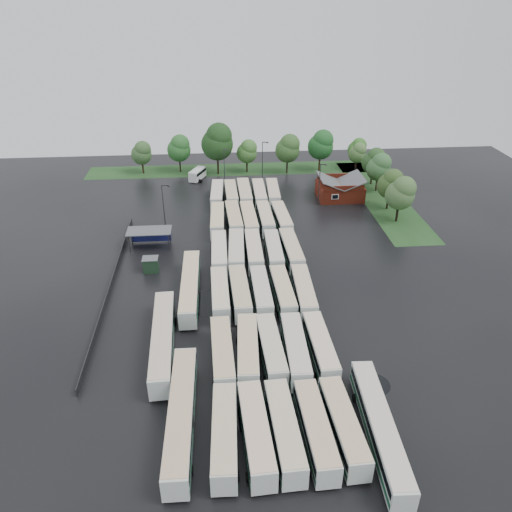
{
  "coord_description": "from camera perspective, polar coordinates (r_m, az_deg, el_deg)",
  "views": [
    {
      "loc": [
        -4.31,
        -63.26,
        44.2
      ],
      "look_at": [
        2.0,
        12.0,
        2.5
      ],
      "focal_mm": 35.0,
      "sensor_mm": 36.0,
      "label": 1
    }
  ],
  "objects": [
    {
      "name": "bus_r2c2",
      "position": [
        77.52,
        0.59,
        -4.2
      ],
      "size": [
        2.76,
        12.19,
        3.38
      ],
      "rotation": [
        0.0,
        0.0,
        0.01
      ],
      "color": "silver",
      "rests_on": "ground"
    },
    {
      "name": "tree_north_1",
      "position": [
        133.26,
        -8.76,
        12.1
      ],
      "size": [
        6.02,
        6.02,
        9.97
      ],
      "color": "black",
      "rests_on": "ground"
    },
    {
      "name": "artic_bus_west_c",
      "position": [
        68.99,
        -10.61,
        -9.41
      ],
      "size": [
        3.49,
        19.43,
        3.59
      ],
      "rotation": [
        0.0,
        0.0,
        0.04
      ],
      "color": "silver",
      "rests_on": "ground"
    },
    {
      "name": "bus_r5c0",
      "position": [
        113.72,
        -4.46,
        6.98
      ],
      "size": [
        3.19,
        12.52,
        3.45
      ],
      "rotation": [
        0.0,
        0.0,
        -0.05
      ],
      "color": "silver",
      "rests_on": "ground"
    },
    {
      "name": "bus_r1c2",
      "position": [
        66.51,
        1.73,
        -10.62
      ],
      "size": [
        3.11,
        12.41,
        3.43
      ],
      "rotation": [
        0.0,
        0.0,
        0.04
      ],
      "color": "silver",
      "rests_on": "ground"
    },
    {
      "name": "tree_north_6",
      "position": [
        138.23,
        11.53,
        11.94
      ],
      "size": [
        4.88,
        4.88,
        8.08
      ],
      "color": "black",
      "rests_on": "ground"
    },
    {
      "name": "puddle_3",
      "position": [
        77.49,
        2.93,
        -5.91
      ],
      "size": [
        3.23,
        3.23,
        0.01
      ],
      "primitive_type": "cylinder",
      "color": "black",
      "rests_on": "ground"
    },
    {
      "name": "artic_bus_west_a",
      "position": [
        58.72,
        -8.53,
        -17.48
      ],
      "size": [
        3.05,
        19.36,
        3.58
      ],
      "rotation": [
        0.0,
        0.0,
        -0.02
      ],
      "color": "silver",
      "rests_on": "ground"
    },
    {
      "name": "bus_r3c0",
      "position": [
        88.53,
        -4.22,
        0.31
      ],
      "size": [
        2.8,
        12.74,
        3.54
      ],
      "rotation": [
        0.0,
        0.0,
        -0.01
      ],
      "color": "silver",
      "rests_on": "ground"
    },
    {
      "name": "puddle_1",
      "position": [
        62.28,
        5.7,
        -16.49
      ],
      "size": [
        4.39,
        4.39,
        0.01
      ],
      "primitive_type": "cylinder",
      "color": "black",
      "rests_on": "ground"
    },
    {
      "name": "tree_east_4",
      "position": [
        136.05,
        11.56,
        11.52
      ],
      "size": [
        4.58,
        4.56,
        7.55
      ],
      "color": "black",
      "rests_on": "ground"
    },
    {
      "name": "puddle_0",
      "position": [
        60.57,
        0.4,
        -17.95
      ],
      "size": [
        6.12,
        6.12,
        0.01
      ],
      "primitive_type": "cylinder",
      "color": "black",
      "rests_on": "ground"
    },
    {
      "name": "tree_east_3",
      "position": [
        126.52,
        13.36,
        10.54
      ],
      "size": [
        5.59,
        5.59,
        9.26
      ],
      "color": "black",
      "rests_on": "ground"
    },
    {
      "name": "bus_r4c2",
      "position": [
        100.9,
        -0.8,
        4.16
      ],
      "size": [
        3.08,
        12.92,
        3.58
      ],
      "rotation": [
        0.0,
        0.0,
        0.03
      ],
      "color": "silver",
      "rests_on": "ground"
    },
    {
      "name": "brick_building",
      "position": [
        117.62,
        9.55,
        7.4
      ],
      "size": [
        10.07,
        8.6,
        5.39
      ],
      "color": "maroon",
      "rests_on": "ground"
    },
    {
      "name": "lamp_post_back_e",
      "position": [
        124.76,
        0.8,
        11.03
      ],
      "size": [
        1.57,
        0.31,
        10.19
      ],
      "color": "#2D2D30",
      "rests_on": "ground"
    },
    {
      "name": "tree_north_0",
      "position": [
        134.09,
        -12.92,
        11.44
      ],
      "size": [
        5.23,
        5.23,
        8.66
      ],
      "color": "black",
      "rests_on": "ground"
    },
    {
      "name": "bus_r5c3",
      "position": [
        113.87,
        0.38,
        7.1
      ],
      "size": [
        2.8,
        12.51,
        3.47
      ],
      "rotation": [
        0.0,
        0.0,
        -0.01
      ],
      "color": "silver",
      "rests_on": "ground"
    },
    {
      "name": "bus_r5c2",
      "position": [
        113.77,
        -1.32,
        7.11
      ],
      "size": [
        2.88,
        12.93,
        3.59
      ],
      "rotation": [
        0.0,
        0.0,
        0.01
      ],
      "color": "silver",
      "rests_on": "ground"
    },
    {
      "name": "lamp_post_nw",
      "position": [
        97.37,
        -10.42,
        5.49
      ],
      "size": [
        1.67,
        0.32,
        10.83
      ],
      "color": "#2D2D30",
      "rests_on": "ground"
    },
    {
      "name": "bus_r4c1",
      "position": [
        101.29,
        -2.55,
        4.23
      ],
      "size": [
        3.26,
        12.89,
        3.56
      ],
      "rotation": [
        0.0,
        0.0,
        0.04
      ],
      "color": "silver",
      "rests_on": "ground"
    },
    {
      "name": "bus_r0c1",
      "position": [
        56.46,
        -0.02,
        -19.54
      ],
      "size": [
        3.35,
        12.88,
        3.55
      ],
      "rotation": [
        0.0,
        0.0,
        0.05
      ],
      "color": "silver",
      "rests_on": "ground"
    },
    {
      "name": "artic_bus_west_b",
      "position": [
        79.52,
        -7.54,
        -3.49
      ],
      "size": [
        2.81,
        18.75,
        3.47
      ],
      "rotation": [
        0.0,
        0.0,
        -0.01
      ],
      "color": "silver",
      "rests_on": "ground"
    },
    {
      "name": "grass_strip_north",
      "position": [
        135.62,
        -1.89,
        9.87
      ],
      "size": [
        80.0,
        10.0,
        0.01
      ],
      "primitive_type": "cube",
      "color": "#1F441B",
      "rests_on": "ground"
    },
    {
      "name": "utility_hut",
      "position": [
        87.95,
        -11.94,
        -0.96
      ],
      "size": [
        2.7,
        2.2,
        2.62
      ],
      "color": "black",
      "rests_on": "ground"
    },
    {
      "name": "bus_r5c1",
      "position": [
        113.81,
        -2.85,
        7.03
      ],
      "size": [
        2.82,
        12.22,
        3.39
      ],
      "rotation": [
        0.0,
        0.0,
        0.02
      ],
      "color": "silver",
      "rests_on": "ground"
    },
    {
      "name": "grass_strip_east",
      "position": [
        121.12,
        14.1,
        6.61
      ],
      "size": [
        10.0,
        50.0,
        0.01
      ],
      "primitive_type": "cube",
      "color": "#1F441B",
      "rests_on": "ground"
    },
    {
      "name": "tree_east_2",
      "position": [
        122.24,
        13.93,
        9.87
      ],
      "size": [
        5.68,
        5.68,
        9.4
      ],
      "color": "black",
      "rests_on": "ground"
    },
    {
      "name": "bus_r2c0",
      "position": [
        77.28,
        -4.13,
        -4.38
      ],
      "size": [
        2.82,
        12.34,
        3.42
      ],
      "rotation": [
        0.0,
        0.0,
        0.02
      ],
      "color": "silver",
      "rests_on": "ground"
    },
    {
      "name": "wash_shed",
      "position": [
        95.59,
        -12.07,
        2.69
      ],
      "size": [
        8.2,
        4.2,
        3.58
      ],
      "color": "#2D2D30",
      "rests_on": "ground"
    },
    {
      "name": "bus_r4c3",
      "position": [
        101.58,
        1.07,
        4.28
      ],
      "size": [
        2.82,
        12.38,
        3.43
      ],
      "rotation": [
        0.0,
        0.0,
        0.02
      ],
      "color": "silver",
      "rests_on": "ground"
    },
    {
      "name": "artic_bus_east",
      "position": [
        58.57,
        13.95,
        -18.49
      ],
      "size": [
        3.35,
        18.35,
        3.39
      ],
      "rotation": [
        0.0,
        0.0,
        -0.04
      ],
      "color": "silver",
      "rests_on": "ground"
    },
    {
      "name": "bus_r3c4",
      "position": [
        89.46,
        4.07,
        0.64
      ],
      "size": [
        3.03,
        12.74,
        3.53
      ],
      "rotation": [
        0.0,
        0.0,
        0.03
      ],
      "color": "silver",
      "rests_on": "ground"
    },
    {
      "name": "bus_r1c1",
      "position": [
        66.22,
        -0.95,
        -10.77
      ],
      "size": [
        3.31,
        12.73,
        3.51
      ],
      "rotation": [
        0.0,
        0.0,
        -0.05
      ],
      "color": "silver",
      "rests_on": "ground"
    },
    {
      "name": "bus_r3c2",
      "position": [
        88.95,
        -0.25,
        0.54
      ],
      "size": [
        2.82,
        12.66,
        3.52
      ],
      "rotation": [
        0.0,
        0.0,
        -0.01
      ],
      "color": "silver",
      "rests_on": "ground"
    },
    {
      "name": "bus_r2c4",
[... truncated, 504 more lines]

